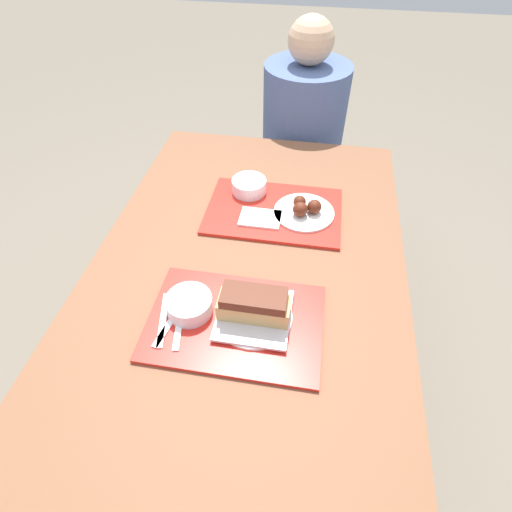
% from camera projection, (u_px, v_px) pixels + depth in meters
% --- Properties ---
extents(ground_plane, '(12.00, 12.00, 0.00)m').
position_uv_depth(ground_plane, '(249.00, 388.00, 1.71)').
color(ground_plane, '#706656').
extents(picnic_table, '(0.93, 1.53, 0.75)m').
position_uv_depth(picnic_table, '(246.00, 290.00, 1.24)').
color(picnic_table, brown).
rests_on(picnic_table, ground_plane).
extents(picnic_bench_far, '(0.89, 0.28, 0.45)m').
position_uv_depth(picnic_bench_far, '(281.00, 181.00, 2.11)').
color(picnic_bench_far, brown).
rests_on(picnic_bench_far, ground_plane).
extents(tray_near, '(0.45, 0.31, 0.01)m').
position_uv_depth(tray_near, '(235.00, 322.00, 1.04)').
color(tray_near, red).
rests_on(tray_near, picnic_table).
extents(tray_far, '(0.45, 0.31, 0.01)m').
position_uv_depth(tray_far, '(274.00, 211.00, 1.36)').
color(tray_far, red).
rests_on(tray_far, picnic_table).
extents(bowl_coleslaw_near, '(0.12, 0.12, 0.05)m').
position_uv_depth(bowl_coleslaw_near, '(189.00, 304.00, 1.04)').
color(bowl_coleslaw_near, silver).
rests_on(bowl_coleslaw_near, tray_near).
extents(brisket_sandwich_plate, '(0.20, 0.20, 0.10)m').
position_uv_depth(brisket_sandwich_plate, '(254.00, 309.00, 1.01)').
color(brisket_sandwich_plate, white).
rests_on(brisket_sandwich_plate, tray_near).
extents(plastic_fork_near, '(0.05, 0.17, 0.00)m').
position_uv_depth(plastic_fork_near, '(171.00, 321.00, 1.03)').
color(plastic_fork_near, white).
rests_on(plastic_fork_near, tray_near).
extents(plastic_knife_near, '(0.05, 0.17, 0.00)m').
position_uv_depth(plastic_knife_near, '(180.00, 322.00, 1.03)').
color(plastic_knife_near, white).
rests_on(plastic_knife_near, tray_near).
extents(plastic_spoon_near, '(0.05, 0.17, 0.00)m').
position_uv_depth(plastic_spoon_near, '(163.00, 320.00, 1.03)').
color(plastic_spoon_near, white).
rests_on(plastic_spoon_near, tray_near).
extents(condiment_packet, '(0.04, 0.03, 0.01)m').
position_uv_depth(condiment_packet, '(243.00, 300.00, 1.08)').
color(condiment_packet, '#3F3F47').
rests_on(condiment_packet, tray_near).
extents(bowl_coleslaw_far, '(0.12, 0.12, 0.05)m').
position_uv_depth(bowl_coleslaw_far, '(249.00, 185.00, 1.41)').
color(bowl_coleslaw_far, silver).
rests_on(bowl_coleslaw_far, tray_far).
extents(wings_plate_far, '(0.20, 0.20, 0.06)m').
position_uv_depth(wings_plate_far, '(304.00, 209.00, 1.33)').
color(wings_plate_far, white).
rests_on(wings_plate_far, tray_far).
extents(napkin_far, '(0.13, 0.09, 0.01)m').
position_uv_depth(napkin_far, '(260.00, 218.00, 1.32)').
color(napkin_far, white).
rests_on(napkin_far, tray_far).
extents(person_seated_across, '(0.38, 0.38, 0.72)m').
position_uv_depth(person_seated_across, '(304.00, 117.00, 1.84)').
color(person_seated_across, '#4C6093').
rests_on(person_seated_across, picnic_bench_far).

